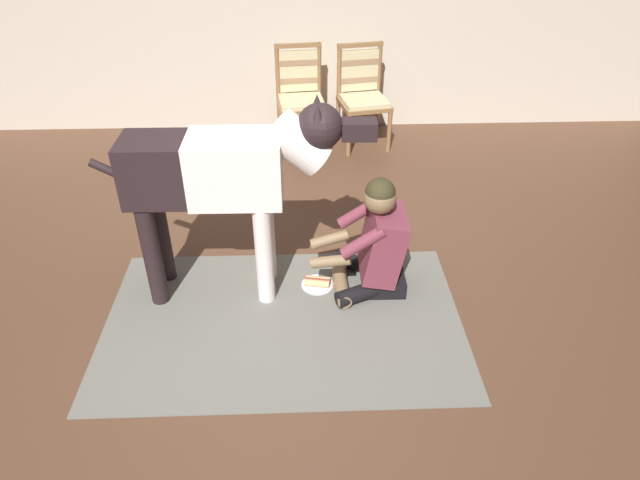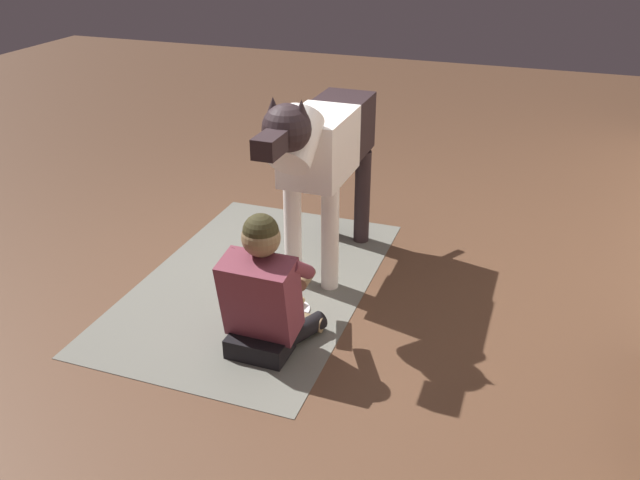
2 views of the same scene
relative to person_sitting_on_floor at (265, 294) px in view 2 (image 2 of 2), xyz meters
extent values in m
plane|color=brown|center=(-0.66, -0.28, -0.34)|extent=(14.37, 14.37, 0.00)
cube|color=slate|center=(-0.61, -0.35, -0.33)|extent=(2.27, 1.45, 0.01)
cube|color=black|center=(0.09, 0.00, -0.28)|extent=(0.25, 0.34, 0.12)
cylinder|color=black|center=(-0.07, -0.15, -0.27)|extent=(0.41, 0.26, 0.11)
cylinder|color=olive|center=(-0.22, -0.08, -0.28)|extent=(0.12, 0.37, 0.09)
cylinder|color=black|center=(-0.07, 0.16, -0.27)|extent=(0.41, 0.27, 0.11)
cylinder|color=olive|center=(-0.22, 0.09, -0.28)|extent=(0.12, 0.37, 0.09)
cube|color=brown|center=(0.05, 0.00, 0.01)|extent=(0.30, 0.40, 0.50)
cylinder|color=brown|center=(-0.10, -0.17, 0.14)|extent=(0.29, 0.08, 0.24)
cylinder|color=olive|center=(-0.30, -0.12, -0.04)|extent=(0.28, 0.11, 0.12)
cylinder|color=brown|center=(-0.09, 0.18, 0.14)|extent=(0.29, 0.08, 0.24)
cylinder|color=olive|center=(-0.30, 0.13, -0.04)|extent=(0.28, 0.11, 0.12)
sphere|color=olive|center=(0.01, 0.00, 0.36)|extent=(0.21, 0.21, 0.21)
sphere|color=#332F19|center=(0.01, 0.00, 0.39)|extent=(0.19, 0.19, 0.19)
cylinder|color=white|center=(-0.72, 0.14, 0.01)|extent=(0.11, 0.11, 0.71)
cylinder|color=white|center=(-0.72, -0.12, 0.01)|extent=(0.11, 0.11, 0.71)
cylinder|color=black|center=(-1.43, 0.14, 0.01)|extent=(0.11, 0.11, 0.71)
cylinder|color=black|center=(-1.44, -0.11, 0.01)|extent=(0.11, 0.11, 0.71)
cube|color=white|center=(-0.87, 0.01, 0.57)|extent=(0.57, 0.37, 0.41)
cube|color=black|center=(-1.30, 0.02, 0.57)|extent=(0.49, 0.35, 0.39)
cylinder|color=white|center=(-0.49, 0.01, 0.74)|extent=(0.41, 0.26, 0.40)
sphere|color=black|center=(-0.36, 0.00, 0.84)|extent=(0.27, 0.27, 0.27)
cube|color=black|center=(-0.14, 0.00, 0.82)|extent=(0.21, 0.13, 0.11)
cone|color=black|center=(-0.38, 0.09, 0.94)|extent=(0.10, 0.10, 0.12)
cone|color=black|center=(-0.38, -0.08, 0.94)|extent=(0.10, 0.10, 0.12)
cylinder|color=black|center=(-1.56, 0.02, 0.53)|extent=(0.36, 0.06, 0.24)
cylinder|color=white|center=(-0.38, 0.00, -0.33)|extent=(0.22, 0.22, 0.01)
cylinder|color=tan|center=(-0.38, -0.02, -0.30)|extent=(0.17, 0.08, 0.05)
cylinder|color=tan|center=(-0.38, 0.03, -0.30)|extent=(0.17, 0.08, 0.05)
cylinder|color=brown|center=(-0.38, 0.00, -0.30)|extent=(0.18, 0.07, 0.04)
camera|label=1|loc=(-0.48, -3.04, 2.12)|focal=31.56mm
camera|label=2|loc=(2.79, 1.31, 1.92)|focal=36.68mm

